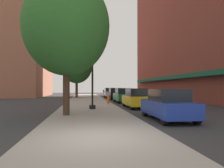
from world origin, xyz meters
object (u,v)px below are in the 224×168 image
object	(u,v)px
fire_hydrant	(108,100)
car_black	(115,94)
parking_meter_near	(103,93)
car_yellow	(137,98)
car_white	(110,93)
car_green	(123,96)
tree_near	(77,65)
tree_mid	(66,26)
car_blue	(168,105)
lamppost	(92,68)

from	to	relation	value
fire_hydrant	car_black	distance (m)	9.59
parking_meter_near	car_yellow	bearing A→B (deg)	-78.76
car_yellow	car_white	size ratio (longest dim) A/B	1.00
car_green	tree_near	bearing A→B (deg)	116.71
fire_hydrant	car_black	world-z (taller)	car_black
tree_mid	car_blue	world-z (taller)	tree_mid
fire_hydrant	car_blue	xyz separation A→B (m)	(2.05, -10.29, 0.29)
car_yellow	car_black	world-z (taller)	same
lamppost	parking_meter_near	world-z (taller)	lamppost
lamppost	tree_mid	xyz separation A→B (m)	(-1.67, -3.29, 2.18)
tree_mid	car_blue	distance (m)	7.40
tree_near	car_blue	world-z (taller)	tree_near
lamppost	car_black	distance (m)	15.16
parking_meter_near	car_blue	size ratio (longest dim) A/B	0.30
lamppost	tree_mid	distance (m)	4.28
tree_mid	car_yellow	size ratio (longest dim) A/B	1.91
lamppost	fire_hydrant	bearing A→B (deg)	70.83
fire_hydrant	car_yellow	xyz separation A→B (m)	(2.05, -3.47, 0.29)
lamppost	car_white	size ratio (longest dim) A/B	1.37
fire_hydrant	lamppost	bearing A→B (deg)	-109.17
tree_mid	car_black	size ratio (longest dim) A/B	1.91
lamppost	car_blue	bearing A→B (deg)	-53.54
lamppost	car_black	world-z (taller)	lamppost
fire_hydrant	car_yellow	size ratio (longest dim) A/B	0.18
tree_near	tree_mid	distance (m)	21.68
parking_meter_near	tree_mid	distance (m)	15.79
car_green	car_white	world-z (taller)	same
tree_near	tree_mid	xyz separation A→B (m)	(0.13, -21.68, 0.11)
parking_meter_near	car_blue	bearing A→B (deg)	-83.31
car_blue	car_green	world-z (taller)	same
fire_hydrant	car_black	xyz separation A→B (m)	(2.05, 9.36, 0.29)
parking_meter_near	car_white	xyz separation A→B (m)	(1.95, 9.59, -0.14)
lamppost	parking_meter_near	distance (m)	11.82
fire_hydrant	car_green	xyz separation A→B (m)	(2.05, 2.87, 0.29)
parking_meter_near	car_yellow	size ratio (longest dim) A/B	0.30
lamppost	tree_mid	world-z (taller)	tree_mid
lamppost	car_blue	distance (m)	6.87
car_blue	car_green	bearing A→B (deg)	89.19
tree_near	car_white	bearing A→B (deg)	25.26
tree_near	car_yellow	world-z (taller)	tree_near
parking_meter_near	car_white	distance (m)	9.79
tree_mid	car_blue	xyz separation A→B (m)	(5.50, -1.89, -4.57)
car_yellow	car_blue	bearing A→B (deg)	-89.24
tree_near	car_yellow	size ratio (longest dim) A/B	1.88
car_blue	car_white	bearing A→B (deg)	89.19
tree_mid	car_green	size ratio (longest dim) A/B	1.91
tree_mid	car_white	world-z (taller)	tree_mid
car_yellow	car_green	world-z (taller)	same
lamppost	tree_near	xyz separation A→B (m)	(-1.80, 18.39, 2.07)
car_green	car_black	size ratio (longest dim) A/B	1.00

